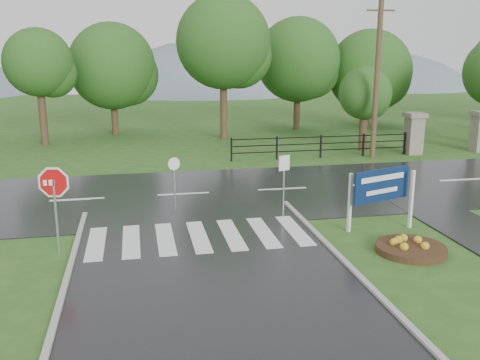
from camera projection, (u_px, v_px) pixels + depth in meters
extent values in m
plane|color=#2B561C|center=(227.00, 318.00, 11.34)|extent=(120.00, 120.00, 0.00)
cube|color=black|center=(183.00, 195.00, 20.86)|extent=(90.00, 8.00, 0.04)
cube|color=#27272A|center=(472.00, 231.00, 16.75)|extent=(2.20, 11.00, 0.04)
cube|color=silver|center=(96.00, 243.00, 15.52)|extent=(0.50, 2.80, 0.02)
cube|color=silver|center=(131.00, 241.00, 15.71)|extent=(0.50, 2.80, 0.02)
cube|color=silver|center=(165.00, 239.00, 15.90)|extent=(0.50, 2.80, 0.02)
cube|color=silver|center=(199.00, 236.00, 16.08)|extent=(0.50, 2.80, 0.02)
cube|color=silver|center=(231.00, 234.00, 16.27)|extent=(0.50, 2.80, 0.02)
cube|color=silver|center=(263.00, 232.00, 16.46)|extent=(0.50, 2.80, 0.02)
cube|color=silver|center=(294.00, 230.00, 16.65)|extent=(0.50, 2.80, 0.02)
cube|color=gray|center=(414.00, 136.00, 28.79)|extent=(0.80, 0.80, 2.00)
cube|color=#6B6659|center=(415.00, 115.00, 28.52)|extent=(1.00, 1.00, 0.24)
cube|color=gray|center=(480.00, 133.00, 29.54)|extent=(0.80, 0.80, 2.00)
cube|color=black|center=(321.00, 150.00, 27.94)|extent=(9.50, 0.05, 0.05)
cube|color=black|center=(321.00, 144.00, 27.86)|extent=(9.50, 0.05, 0.05)
cube|color=black|center=(321.00, 137.00, 27.78)|extent=(9.50, 0.05, 0.05)
cube|color=black|center=(231.00, 150.00, 27.00)|extent=(0.08, 0.08, 1.20)
cube|color=black|center=(405.00, 143.00, 28.79)|extent=(0.08, 0.08, 1.20)
sphere|color=slate|center=(206.00, 208.00, 78.89)|extent=(48.00, 48.00, 48.00)
sphere|color=slate|center=(384.00, 171.00, 83.14)|extent=(36.00, 36.00, 36.00)
cube|color=#939399|center=(57.00, 220.00, 14.71)|extent=(0.06, 0.06, 1.94)
cylinder|color=white|center=(54.00, 182.00, 14.47)|extent=(1.15, 0.24, 1.17)
cylinder|color=red|center=(53.00, 182.00, 14.45)|extent=(1.00, 0.22, 1.01)
cube|color=silver|center=(350.00, 203.00, 16.46)|extent=(0.12, 0.12, 1.87)
cube|color=silver|center=(411.00, 199.00, 16.85)|extent=(0.12, 0.12, 1.87)
cube|color=#0B1F49|center=(382.00, 185.00, 16.53)|extent=(2.14, 0.81, 1.03)
cube|color=white|center=(383.00, 178.00, 16.44)|extent=(1.68, 0.61, 0.17)
cube|color=white|center=(382.00, 191.00, 16.54)|extent=(1.24, 0.45, 0.14)
cylinder|color=#332111|center=(411.00, 249.00, 14.98)|extent=(1.96, 1.96, 0.20)
cube|color=#939399|center=(284.00, 185.00, 18.73)|extent=(0.04, 0.04, 1.85)
cube|color=white|center=(284.00, 163.00, 18.53)|extent=(0.42, 0.17, 0.54)
cylinder|color=#939399|center=(175.00, 186.00, 18.66)|extent=(0.05, 0.05, 1.78)
cylinder|color=white|center=(174.00, 164.00, 18.45)|extent=(0.42, 0.17, 0.44)
cylinder|color=#473523|center=(377.00, 80.00, 27.11)|extent=(0.27, 0.27, 8.02)
cube|color=brown|center=(381.00, 10.00, 26.30)|extent=(1.43, 0.18, 0.09)
cylinder|color=#3D2B1C|center=(363.00, 127.00, 29.71)|extent=(0.40, 0.40, 2.66)
sphere|color=#204E18|center=(365.00, 93.00, 29.27)|extent=(2.90, 2.90, 2.90)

